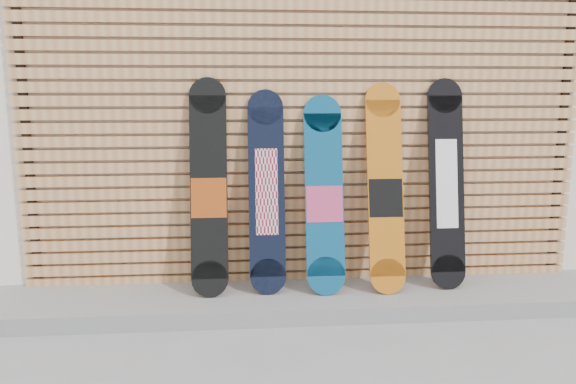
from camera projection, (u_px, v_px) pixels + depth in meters
name	position (u px, v px, depth m)	size (l,w,h in m)	color
ground	(346.00, 348.00, 3.47)	(80.00, 80.00, 0.00)	gray
building	(336.00, 71.00, 6.62)	(12.00, 5.00, 3.60)	white
concrete_step	(309.00, 299.00, 4.12)	(4.60, 0.70, 0.12)	gray
slat_wall	(305.00, 140.00, 4.20)	(4.26, 0.08, 2.29)	tan
snowboard_0	(209.00, 189.00, 4.00)	(0.27, 0.34, 1.55)	black
snowboard_1	(267.00, 192.00, 4.06)	(0.26, 0.32, 1.46)	black
snowboard_2	(324.00, 196.00, 4.07)	(0.28, 0.37, 1.42)	navy
snowboard_3	(385.00, 189.00, 4.09)	(0.26, 0.39, 1.51)	#C06614
snowboard_4	(446.00, 184.00, 4.16)	(0.26, 0.32, 1.54)	black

